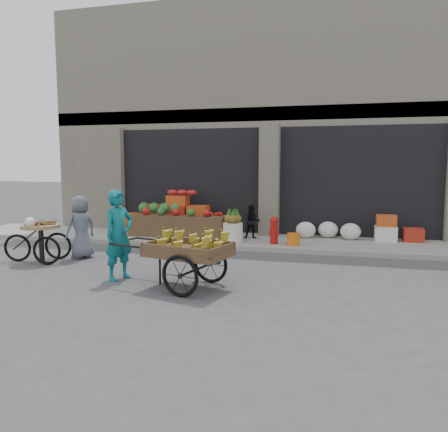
% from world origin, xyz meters
% --- Properties ---
extents(ground, '(80.00, 80.00, 0.00)m').
position_xyz_m(ground, '(0.00, 0.00, 0.00)').
color(ground, '#424244').
rests_on(ground, ground).
extents(sidewalk, '(18.00, 2.20, 0.12)m').
position_xyz_m(sidewalk, '(0.00, 4.10, 0.06)').
color(sidewalk, gray).
rests_on(sidewalk, ground).
extents(building, '(14.00, 6.45, 7.00)m').
position_xyz_m(building, '(0.00, 8.03, 3.37)').
color(building, beige).
rests_on(building, ground).
extents(fruit_display, '(3.10, 1.12, 1.24)m').
position_xyz_m(fruit_display, '(-2.48, 4.38, 0.67)').
color(fruit_display, '#AD2718').
rests_on(fruit_display, sidewalk).
extents(pineapple_bin, '(0.52, 0.52, 0.50)m').
position_xyz_m(pineapple_bin, '(-0.75, 3.60, 0.37)').
color(pineapple_bin, silver).
rests_on(pineapple_bin, sidewalk).
extents(fire_hydrant, '(0.22, 0.22, 0.71)m').
position_xyz_m(fire_hydrant, '(0.35, 3.55, 0.50)').
color(fire_hydrant, '#A5140F').
rests_on(fire_hydrant, sidewalk).
extents(orange_bucket, '(0.32, 0.32, 0.30)m').
position_xyz_m(orange_bucket, '(0.85, 3.50, 0.27)').
color(orange_bucket, orange).
rests_on(orange_bucket, sidewalk).
extents(right_bay_goods, '(3.35, 0.60, 0.70)m').
position_xyz_m(right_bay_goods, '(2.61, 4.70, 0.41)').
color(right_bay_goods, silver).
rests_on(right_bay_goods, sidewalk).
extents(seated_person, '(0.51, 0.43, 0.93)m').
position_xyz_m(seated_person, '(-0.35, 4.20, 0.58)').
color(seated_person, black).
rests_on(seated_person, sidewalk).
extents(banana_cart, '(2.52, 1.47, 0.99)m').
position_xyz_m(banana_cart, '(-0.63, -0.45, 0.72)').
color(banana_cart, brown).
rests_on(banana_cart, ground).
extents(vendor_woman, '(0.62, 0.73, 1.69)m').
position_xyz_m(vendor_woman, '(-2.03, -0.21, 0.84)').
color(vendor_woman, '#0E686F').
rests_on(vendor_woman, ground).
extents(tricycle_cart, '(1.46, 0.99, 0.95)m').
position_xyz_m(tricycle_cart, '(-4.42, 0.70, 0.57)').
color(tricycle_cart, '#9E7F51').
rests_on(tricycle_cart, ground).
extents(vendor_grey, '(0.74, 0.84, 1.45)m').
position_xyz_m(vendor_grey, '(-3.79, 1.28, 0.73)').
color(vendor_grey, slate).
rests_on(vendor_grey, ground).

